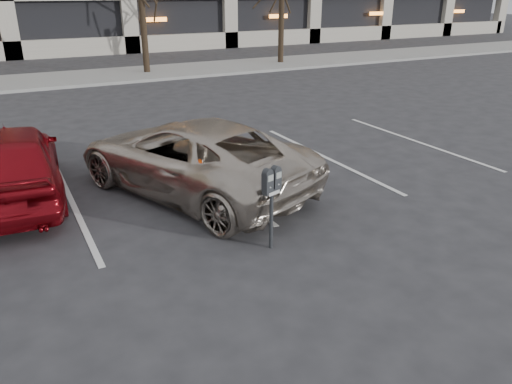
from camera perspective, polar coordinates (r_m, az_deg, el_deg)
The scene contains 6 objects.
ground at distance 7.89m, azimuth -7.62°, elevation -5.20°, with size 140.00×140.00×0.00m, color #28282B.
sidewalk at distance 23.02m, azimuth -22.10°, elevation 11.77°, with size 80.00×4.00×0.12m, color gray.
stall_lines at distance 9.67m, azimuth -20.28°, elevation -1.10°, with size 16.90×5.20×0.00m.
parking_meter at distance 7.13m, azimuth 1.80°, elevation 0.43°, with size 0.34×0.21×1.25m.
suv_silver at distance 9.43m, azimuth -7.28°, elevation 4.04°, with size 3.97×5.47×1.39m.
car_red at distance 10.00m, azimuth -26.31°, elevation 3.05°, with size 1.69×4.19×1.43m, color maroon.
Camera 1 is at (-2.30, -6.63, 3.60)m, focal length 35.00 mm.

